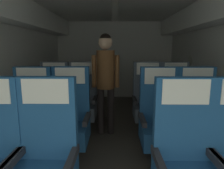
% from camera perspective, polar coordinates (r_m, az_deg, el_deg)
% --- Properties ---
extents(ground, '(3.42, 5.98, 0.02)m').
position_cam_1_polar(ground, '(3.07, 0.70, -16.34)').
color(ground, '#3D3833').
extents(fuselage_shell, '(3.30, 5.63, 2.14)m').
position_cam_1_polar(fuselage_shell, '(2.99, 0.79, 13.61)').
color(fuselage_shell, silver).
rests_on(fuselage_shell, ground).
extents(seat_a_left_aisle, '(0.49, 0.48, 1.15)m').
position_cam_1_polar(seat_a_left_aisle, '(1.76, -18.69, -20.58)').
color(seat_a_left_aisle, '#38383D').
rests_on(seat_a_left_aisle, ground).
extents(seat_a_right_window, '(0.49, 0.48, 1.15)m').
position_cam_1_polar(seat_a_right_window, '(1.76, 20.33, -20.77)').
color(seat_a_right_window, '#38383D').
rests_on(seat_a_right_window, ground).
extents(seat_b_left_window, '(0.49, 0.48, 1.15)m').
position_cam_1_polar(seat_b_left_window, '(2.67, -22.19, -9.88)').
color(seat_b_left_window, '#38383D').
rests_on(seat_b_left_window, ground).
extents(seat_b_left_aisle, '(0.49, 0.48, 1.15)m').
position_cam_1_polar(seat_b_left_aisle, '(2.55, -12.05, -10.27)').
color(seat_b_left_aisle, '#38383D').
rests_on(seat_b_left_aisle, ground).
extents(seat_b_right_aisle, '(0.49, 0.48, 1.15)m').
position_cam_1_polar(seat_b_right_aisle, '(2.68, 23.34, -9.90)').
color(seat_b_right_aisle, '#38383D').
rests_on(seat_b_right_aisle, ground).
extents(seat_b_right_window, '(0.49, 0.48, 1.15)m').
position_cam_1_polar(seat_b_right_window, '(2.54, 13.49, -10.49)').
color(seat_b_right_window, '#38383D').
rests_on(seat_b_right_window, ground).
extents(seat_c_left_window, '(0.49, 0.48, 1.15)m').
position_cam_1_polar(seat_c_left_window, '(3.49, -16.42, -4.86)').
color(seat_c_left_window, '#38383D').
rests_on(seat_c_left_window, ground).
extents(seat_c_left_aisle, '(0.49, 0.48, 1.15)m').
position_cam_1_polar(seat_c_left_aisle, '(3.39, -8.61, -4.96)').
color(seat_c_left_aisle, '#38383D').
rests_on(seat_c_left_aisle, ground).
extents(seat_c_right_aisle, '(0.49, 0.48, 1.15)m').
position_cam_1_polar(seat_c_right_aisle, '(3.48, 17.81, -4.97)').
color(seat_c_right_aisle, '#38383D').
rests_on(seat_c_right_aisle, ground).
extents(seat_c_right_window, '(0.49, 0.48, 1.15)m').
position_cam_1_polar(seat_c_right_window, '(3.37, 10.16, -5.11)').
color(seat_c_right_window, '#38383D').
rests_on(seat_c_right_window, ground).
extents(flight_attendant, '(0.43, 0.28, 1.59)m').
position_cam_1_polar(flight_attendant, '(3.07, -1.91, 3.11)').
color(flight_attendant, black).
rests_on(flight_attendant, ground).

